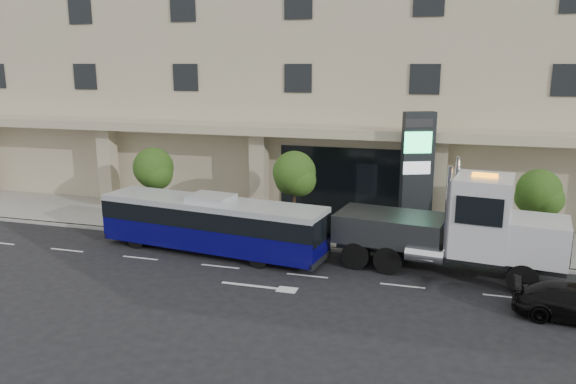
% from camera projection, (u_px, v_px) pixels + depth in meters
% --- Properties ---
extents(ground, '(120.00, 120.00, 0.00)m').
position_uv_depth(ground, '(315.00, 264.00, 25.28)').
color(ground, black).
rests_on(ground, ground).
extents(sidewalk, '(120.00, 6.00, 0.15)m').
position_uv_depth(sidewalk, '(337.00, 231.00, 29.95)').
color(sidewalk, gray).
rests_on(sidewalk, ground).
extents(curb, '(120.00, 0.30, 0.15)m').
position_uv_depth(curb, '(325.00, 249.00, 27.14)').
color(curb, gray).
rests_on(curb, ground).
extents(convention_center, '(60.00, 17.60, 20.00)m').
position_uv_depth(convention_center, '(371.00, 46.00, 37.48)').
color(convention_center, tan).
rests_on(convention_center, ground).
extents(tree_left, '(2.27, 2.20, 4.22)m').
position_uv_depth(tree_left, '(154.00, 170.00, 30.65)').
color(tree_left, '#422B19').
rests_on(tree_left, sidewalk).
extents(tree_mid, '(2.28, 2.20, 4.38)m').
position_uv_depth(tree_mid, '(295.00, 176.00, 28.45)').
color(tree_mid, '#422B19').
rests_on(tree_mid, sidewalk).
extents(tree_right, '(2.10, 2.00, 4.04)m').
position_uv_depth(tree_right, '(539.00, 194.00, 25.38)').
color(tree_right, '#422B19').
rests_on(tree_right, sidewalk).
extents(city_bus, '(11.37, 3.81, 2.83)m').
position_uv_depth(city_bus, '(212.00, 223.00, 26.55)').
color(city_bus, black).
rests_on(city_bus, ground).
extents(tow_truck, '(10.82, 3.89, 4.89)m').
position_uv_depth(tow_truck, '(457.00, 229.00, 23.67)').
color(tow_truck, '#2D3033').
rests_on(tow_truck, ground).
extents(signage_pylon, '(1.67, 1.14, 6.36)m').
position_uv_depth(signage_pylon, '(417.00, 174.00, 28.22)').
color(signage_pylon, black).
rests_on(signage_pylon, sidewalk).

